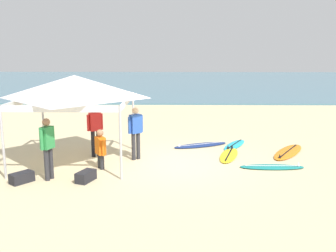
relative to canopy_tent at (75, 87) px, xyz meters
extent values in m
plane|color=beige|center=(3.05, -0.12, -2.39)|extent=(80.00, 80.00, 0.00)
cube|color=teal|center=(3.05, 30.80, -2.34)|extent=(80.00, 36.00, 0.10)
cylinder|color=#B7B7BC|center=(-1.60, -1.60, -1.36)|extent=(0.07, 0.07, 2.05)
cylinder|color=#B7B7BC|center=(1.60, -1.60, -1.36)|extent=(0.07, 0.07, 2.05)
cylinder|color=#B7B7BC|center=(-1.60, 1.60, -1.36)|extent=(0.07, 0.07, 2.05)
cylinder|color=#B7B7BC|center=(1.60, 1.60, -1.36)|extent=(0.07, 0.07, 2.05)
cube|color=white|center=(0.00, -1.60, -0.43)|extent=(3.21, 0.03, 0.18)
cube|color=white|center=(0.00, 1.60, -0.43)|extent=(3.21, 0.03, 0.18)
cube|color=white|center=(-1.60, 0.00, -0.43)|extent=(0.03, 3.21, 0.18)
cube|color=white|center=(1.60, 0.00, -0.43)|extent=(0.03, 3.21, 0.18)
pyramid|color=white|center=(0.00, 0.00, 0.01)|extent=(3.33, 3.33, 0.70)
ellipsoid|color=#23B2CC|center=(5.30, 2.17, -2.35)|extent=(1.26, 1.83, 0.07)
cube|color=black|center=(5.30, 2.17, -2.32)|extent=(0.74, 1.38, 0.01)
cone|color=black|center=(4.96, 1.52, -2.26)|extent=(0.09, 0.09, 0.12)
ellipsoid|color=#19847F|center=(6.01, -0.52, -2.35)|extent=(1.93, 0.52, 0.07)
cube|color=white|center=(6.01, -0.52, -2.32)|extent=(1.64, 0.05, 0.01)
cone|color=white|center=(6.80, -0.52, -2.26)|extent=(0.09, 0.09, 0.12)
ellipsoid|color=orange|center=(7.01, 1.21, -2.35)|extent=(1.84, 2.40, 0.07)
cube|color=black|center=(7.01, 1.21, -2.32)|extent=(1.13, 1.77, 0.01)
cone|color=black|center=(6.48, 0.37, -2.26)|extent=(0.09, 0.09, 0.12)
ellipsoid|color=navy|center=(4.03, 2.13, -2.35)|extent=(2.18, 1.35, 0.07)
cube|color=white|center=(4.03, 2.13, -2.32)|extent=(1.68, 0.74, 0.01)
cone|color=white|center=(3.23, 1.79, -2.26)|extent=(0.09, 0.09, 0.12)
ellipsoid|color=yellow|center=(4.89, 0.78, -2.35)|extent=(1.05, 2.04, 0.07)
cube|color=black|center=(4.89, 0.78, -2.32)|extent=(0.50, 1.63, 0.01)
cone|color=black|center=(5.12, 1.56, -2.26)|extent=(0.09, 0.09, 0.12)
cylinder|color=black|center=(0.51, 0.74, -1.95)|extent=(0.13, 0.13, 0.88)
cylinder|color=black|center=(0.36, 0.65, -1.95)|extent=(0.13, 0.13, 0.88)
cube|color=red|center=(0.43, 0.69, -1.21)|extent=(0.42, 0.38, 0.60)
sphere|color=#9E7051|center=(0.43, 0.69, -0.78)|extent=(0.21, 0.21, 0.21)
cylinder|color=red|center=(0.63, 0.82, -1.23)|extent=(0.09, 0.09, 0.54)
cylinder|color=red|center=(0.24, 0.57, -1.23)|extent=(0.09, 0.09, 0.54)
cylinder|color=#2D2D33|center=(-0.40, -1.73, -1.95)|extent=(0.13, 0.13, 0.88)
cylinder|color=#2D2D33|center=(-0.34, -1.56, -1.95)|extent=(0.13, 0.13, 0.88)
cube|color=#2D8C47|center=(-0.37, -1.64, -1.21)|extent=(0.33, 0.41, 0.60)
sphere|color=#9E7051|center=(-0.37, -1.64, -0.78)|extent=(0.21, 0.21, 0.21)
cylinder|color=#2D8C47|center=(-0.45, -1.86, -1.23)|extent=(0.09, 0.09, 0.54)
cylinder|color=#2D8C47|center=(-0.30, -1.43, -1.23)|extent=(0.09, 0.09, 0.54)
cylinder|color=#2D2D33|center=(1.88, 0.40, -1.95)|extent=(0.13, 0.13, 0.88)
cylinder|color=#2D2D33|center=(1.74, 0.28, -1.95)|extent=(0.13, 0.13, 0.88)
cube|color=#2851B2|center=(1.81, 0.34, -1.21)|extent=(0.42, 0.40, 0.60)
sphere|color=beige|center=(1.81, 0.34, -0.78)|extent=(0.21, 0.21, 0.21)
cylinder|color=#2851B2|center=(1.99, 0.49, -1.23)|extent=(0.09, 0.09, 0.54)
cylinder|color=#2851B2|center=(1.63, 0.20, -1.23)|extent=(0.09, 0.09, 0.54)
cylinder|color=#2D2D33|center=(0.91, -0.73, -2.16)|extent=(0.13, 0.13, 0.45)
cylinder|color=#2D2D33|center=(0.81, -0.57, -2.16)|extent=(0.13, 0.13, 0.45)
cube|color=orange|center=(0.86, -0.65, -1.68)|extent=(0.38, 0.42, 0.52)
sphere|color=#9E7051|center=(0.86, -0.65, -1.29)|extent=(0.21, 0.21, 0.21)
cylinder|color=orange|center=(0.98, -0.85, -1.70)|extent=(0.09, 0.09, 0.47)
cylinder|color=orange|center=(0.74, -0.46, -1.70)|extent=(0.09, 0.09, 0.47)
cube|color=#232328|center=(0.66, -1.77, -2.25)|extent=(0.51, 0.67, 0.28)
cube|color=#232328|center=(-1.04, -1.91, -2.25)|extent=(0.62, 0.67, 0.28)
camera|label=1|loc=(3.05, -11.49, 1.10)|focal=40.38mm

